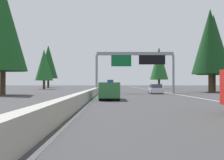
{
  "coord_description": "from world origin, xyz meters",
  "views": [
    {
      "loc": [
        -1.38,
        -1.93,
        1.61
      ],
      "look_at": [
        59.74,
        -2.25,
        2.33
      ],
      "focal_mm": 44.63,
      "sensor_mm": 36.0,
      "label": 1
    }
  ],
  "objects_px": {
    "sign_gantry_overhead": "(136,60)",
    "sedan_far_left": "(156,89)",
    "conifer_right_near": "(210,41)",
    "conifer_right_far": "(159,63)",
    "conifer_left_mid": "(44,65)",
    "conifer_right_mid": "(214,45)",
    "conifer_left_far": "(48,62)",
    "minivan_distant_a": "(109,90)",
    "conifer_left_near": "(3,29)",
    "bus_mid_left": "(110,83)"
  },
  "relations": [
    {
      "from": "minivan_distant_a",
      "to": "conifer_left_near",
      "type": "bearing_deg",
      "value": 53.29
    },
    {
      "from": "sign_gantry_overhead",
      "to": "conifer_left_mid",
      "type": "bearing_deg",
      "value": 35.59
    },
    {
      "from": "bus_mid_left",
      "to": "conifer_right_mid",
      "type": "bearing_deg",
      "value": -164.15
    },
    {
      "from": "conifer_left_far",
      "to": "conifer_left_mid",
      "type": "bearing_deg",
      "value": -169.85
    },
    {
      "from": "conifer_right_mid",
      "to": "conifer_left_far",
      "type": "bearing_deg",
      "value": 41.23
    },
    {
      "from": "sign_gantry_overhead",
      "to": "conifer_left_mid",
      "type": "height_order",
      "value": "conifer_left_mid"
    },
    {
      "from": "conifer_right_near",
      "to": "conifer_left_far",
      "type": "relative_size",
      "value": 0.95
    },
    {
      "from": "minivan_distant_a",
      "to": "sedan_far_left",
      "type": "relative_size",
      "value": 1.14
    },
    {
      "from": "conifer_right_near",
      "to": "conifer_left_mid",
      "type": "xyz_separation_m",
      "value": [
        26.87,
        35.54,
        -2.39
      ]
    },
    {
      "from": "conifer_right_far",
      "to": "conifer_left_mid",
      "type": "relative_size",
      "value": 1.15
    },
    {
      "from": "sign_gantry_overhead",
      "to": "conifer_right_near",
      "type": "relative_size",
      "value": 0.86
    },
    {
      "from": "bus_mid_left",
      "to": "conifer_left_mid",
      "type": "distance_m",
      "value": 50.65
    },
    {
      "from": "sign_gantry_overhead",
      "to": "conifer_right_near",
      "type": "distance_m",
      "value": 14.48
    },
    {
      "from": "conifer_right_mid",
      "to": "conifer_left_far",
      "type": "relative_size",
      "value": 0.95
    },
    {
      "from": "minivan_distant_a",
      "to": "conifer_left_mid",
      "type": "bearing_deg",
      "value": 20.42
    },
    {
      "from": "bus_mid_left",
      "to": "conifer_left_near",
      "type": "xyz_separation_m",
      "value": [
        -84.33,
        14.69,
        7.41
      ]
    },
    {
      "from": "conifer_left_near",
      "to": "conifer_left_mid",
      "type": "relative_size",
      "value": 1.38
    },
    {
      "from": "sedan_far_left",
      "to": "conifer_left_mid",
      "type": "height_order",
      "value": "conifer_left_mid"
    },
    {
      "from": "minivan_distant_a",
      "to": "conifer_right_near",
      "type": "relative_size",
      "value": 0.34
    },
    {
      "from": "conifer_left_mid",
      "to": "conifer_left_far",
      "type": "distance_m",
      "value": 26.37
    },
    {
      "from": "minivan_distant_a",
      "to": "conifer_right_mid",
      "type": "xyz_separation_m",
      "value": [
        25.62,
        -19.81,
        8.04
      ]
    },
    {
      "from": "sign_gantry_overhead",
      "to": "conifer_right_far",
      "type": "bearing_deg",
      "value": -15.12
    },
    {
      "from": "minivan_distant_a",
      "to": "conifer_right_mid",
      "type": "distance_m",
      "value": 33.37
    },
    {
      "from": "bus_mid_left",
      "to": "conifer_right_near",
      "type": "height_order",
      "value": "conifer_right_near"
    },
    {
      "from": "minivan_distant_a",
      "to": "bus_mid_left",
      "type": "bearing_deg",
      "value": -0.02
    },
    {
      "from": "conifer_right_mid",
      "to": "sign_gantry_overhead",
      "type": "bearing_deg",
      "value": 118.36
    },
    {
      "from": "bus_mid_left",
      "to": "conifer_right_far",
      "type": "height_order",
      "value": "conifer_right_far"
    },
    {
      "from": "conifer_left_near",
      "to": "conifer_left_mid",
      "type": "bearing_deg",
      "value": 5.02
    },
    {
      "from": "sign_gantry_overhead",
      "to": "conifer_right_far",
      "type": "distance_m",
      "value": 39.9
    },
    {
      "from": "bus_mid_left",
      "to": "conifer_right_far",
      "type": "xyz_separation_m",
      "value": [
        -39.6,
        -14.57,
        5.85
      ]
    },
    {
      "from": "conifer_left_near",
      "to": "minivan_distant_a",
      "type": "bearing_deg",
      "value": -126.71
    },
    {
      "from": "conifer_right_mid",
      "to": "sedan_far_left",
      "type": "bearing_deg",
      "value": 128.0
    },
    {
      "from": "sign_gantry_overhead",
      "to": "sedan_far_left",
      "type": "height_order",
      "value": "sign_gantry_overhead"
    },
    {
      "from": "bus_mid_left",
      "to": "conifer_left_far",
      "type": "xyz_separation_m",
      "value": [
        -21.3,
        22.59,
        7.73
      ]
    },
    {
      "from": "bus_mid_left",
      "to": "conifer_right_mid",
      "type": "height_order",
      "value": "conifer_right_mid"
    },
    {
      "from": "sedan_far_left",
      "to": "bus_mid_left",
      "type": "height_order",
      "value": "bus_mid_left"
    },
    {
      "from": "conifer_right_far",
      "to": "conifer_left_far",
      "type": "bearing_deg",
      "value": 63.78
    },
    {
      "from": "conifer_left_near",
      "to": "conifer_left_far",
      "type": "xyz_separation_m",
      "value": [
        63.03,
        7.89,
        0.32
      ]
    },
    {
      "from": "conifer_right_mid",
      "to": "conifer_right_far",
      "type": "xyz_separation_m",
      "value": [
        30.04,
        5.2,
        -1.43
      ]
    },
    {
      "from": "sign_gantry_overhead",
      "to": "conifer_right_mid",
      "type": "height_order",
      "value": "conifer_right_mid"
    },
    {
      "from": "minivan_distant_a",
      "to": "conifer_right_far",
      "type": "relative_size",
      "value": 0.4
    },
    {
      "from": "sedan_far_left",
      "to": "conifer_right_near",
      "type": "distance_m",
      "value": 14.52
    },
    {
      "from": "minivan_distant_a",
      "to": "conifer_right_far",
      "type": "bearing_deg",
      "value": -14.7
    },
    {
      "from": "sign_gantry_overhead",
      "to": "bus_mid_left",
      "type": "xyz_separation_m",
      "value": [
        78.05,
        4.18,
        -3.55
      ]
    },
    {
      "from": "minivan_distant_a",
      "to": "sedan_far_left",
      "type": "height_order",
      "value": "minivan_distant_a"
    },
    {
      "from": "conifer_right_far",
      "to": "conifer_left_far",
      "type": "distance_m",
      "value": 41.46
    },
    {
      "from": "sign_gantry_overhead",
      "to": "minivan_distant_a",
      "type": "bearing_deg",
      "value": 166.23
    },
    {
      "from": "conifer_right_mid",
      "to": "conifer_right_far",
      "type": "relative_size",
      "value": 1.19
    },
    {
      "from": "sign_gantry_overhead",
      "to": "sedan_far_left",
      "type": "distance_m",
      "value": 5.62
    },
    {
      "from": "conifer_left_near",
      "to": "conifer_left_mid",
      "type": "height_order",
      "value": "conifer_left_near"
    }
  ]
}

